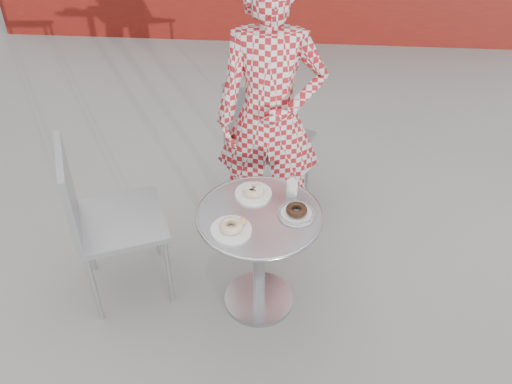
# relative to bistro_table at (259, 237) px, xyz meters

# --- Properties ---
(ground) EXTENTS (60.00, 60.00, 0.00)m
(ground) POSITION_rel_bistro_table_xyz_m (-0.01, -0.02, -0.50)
(ground) COLOR #9F9D97
(ground) RESTS_ON ground
(bistro_table) EXTENTS (0.65, 0.65, 0.66)m
(bistro_table) POSITION_rel_bistro_table_xyz_m (0.00, 0.00, 0.00)
(bistro_table) COLOR silver
(bistro_table) RESTS_ON ground
(chair_far) EXTENTS (0.60, 0.60, 0.95)m
(chair_far) POSITION_rel_bistro_table_xyz_m (0.01, 0.92, -0.21)
(chair_far) COLOR #A8AAAF
(chair_far) RESTS_ON ground
(chair_left) EXTENTS (0.62, 0.61, 0.99)m
(chair_left) POSITION_rel_bistro_table_xyz_m (-0.77, 0.06, -0.20)
(chair_left) COLOR #A8AAAF
(chair_left) RESTS_ON ground
(seated_person) EXTENTS (0.64, 0.43, 1.71)m
(seated_person) POSITION_rel_bistro_table_xyz_m (0.02, 0.62, 0.36)
(seated_person) COLOR #A71920
(seated_person) RESTS_ON ground
(plate_far) EXTENTS (0.20, 0.20, 0.05)m
(plate_far) POSITION_rel_bistro_table_xyz_m (-0.04, 0.16, 0.18)
(plate_far) COLOR white
(plate_far) RESTS_ON bistro_table
(plate_near) EXTENTS (0.20, 0.20, 0.05)m
(plate_near) POSITION_rel_bistro_table_xyz_m (-0.13, -0.13, 0.18)
(plate_near) COLOR white
(plate_near) RESTS_ON bistro_table
(plate_checker) EXTENTS (0.19, 0.19, 0.05)m
(plate_checker) POSITION_rel_bistro_table_xyz_m (0.19, 0.01, 0.18)
(plate_checker) COLOR white
(plate_checker) RESTS_ON bistro_table
(milk_cup) EXTENTS (0.07, 0.07, 0.10)m
(milk_cup) POSITION_rel_bistro_table_xyz_m (0.16, 0.17, 0.21)
(milk_cup) COLOR white
(milk_cup) RESTS_ON bistro_table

